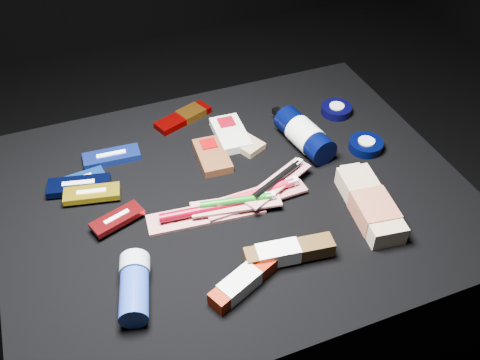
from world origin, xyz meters
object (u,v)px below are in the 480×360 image
object	(u,v)px
toothpaste_carton_red	(245,280)
bodywash_bottle	(370,205)
lotion_bottle	(304,135)
deodorant_stick	(134,287)

from	to	relation	value
toothpaste_carton_red	bodywash_bottle	bearing A→B (deg)	-9.84
lotion_bottle	bodywash_bottle	world-z (taller)	lotion_bottle
bodywash_bottle	toothpaste_carton_red	world-z (taller)	bodywash_bottle
deodorant_stick	lotion_bottle	bearing A→B (deg)	44.56
bodywash_bottle	toothpaste_carton_red	xyz separation A→B (m)	(-0.31, -0.08, -0.01)
lotion_bottle	toothpaste_carton_red	size ratio (longest dim) A/B	1.27
toothpaste_carton_red	lotion_bottle	bearing A→B (deg)	25.50
bodywash_bottle	deodorant_stick	xyz separation A→B (m)	(-0.50, -0.03, 0.00)
lotion_bottle	deodorant_stick	bearing A→B (deg)	-158.33
bodywash_bottle	toothpaste_carton_red	bearing A→B (deg)	-158.24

